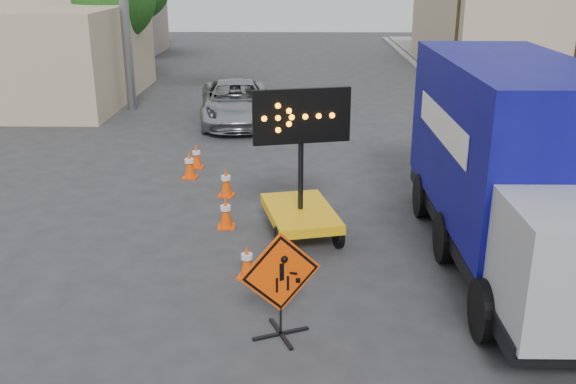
{
  "coord_description": "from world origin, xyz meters",
  "views": [
    {
      "loc": [
        0.37,
        -7.86,
        5.63
      ],
      "look_at": [
        0.18,
        3.07,
        1.75
      ],
      "focal_mm": 40.0,
      "sensor_mm": 36.0,
      "label": 1
    }
  ],
  "objects_px": {
    "construction_sign": "(281,282)",
    "arrow_board": "(300,204)",
    "pickup_truck": "(236,102)",
    "box_truck": "(513,178)"
  },
  "relations": [
    {
      "from": "construction_sign",
      "to": "box_truck",
      "type": "xyz_separation_m",
      "value": [
        4.38,
        2.78,
        0.84
      ]
    },
    {
      "from": "arrow_board",
      "to": "box_truck",
      "type": "bearing_deg",
      "value": -30.8
    },
    {
      "from": "pickup_truck",
      "to": "box_truck",
      "type": "distance_m",
      "value": 13.59
    },
    {
      "from": "pickup_truck",
      "to": "box_truck",
      "type": "relative_size",
      "value": 0.67
    },
    {
      "from": "arrow_board",
      "to": "pickup_truck",
      "type": "distance_m",
      "value": 10.89
    },
    {
      "from": "construction_sign",
      "to": "arrow_board",
      "type": "height_order",
      "value": "arrow_board"
    },
    {
      "from": "arrow_board",
      "to": "box_truck",
      "type": "distance_m",
      "value": 4.39
    },
    {
      "from": "arrow_board",
      "to": "pickup_truck",
      "type": "relative_size",
      "value": 0.59
    },
    {
      "from": "box_truck",
      "to": "construction_sign",
      "type": "bearing_deg",
      "value": -147.87
    },
    {
      "from": "pickup_truck",
      "to": "arrow_board",
      "type": "bearing_deg",
      "value": -84.16
    }
  ]
}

